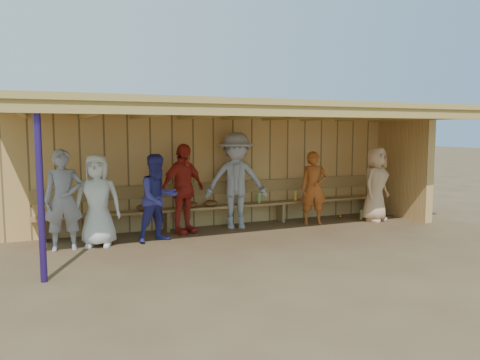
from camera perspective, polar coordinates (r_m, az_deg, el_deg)
name	(u,v)px	position (r m, az deg, el deg)	size (l,w,h in m)	color
ground	(247,236)	(9.00, 0.89, -6.88)	(90.00, 90.00, 0.00)	brown
player_a	(64,200)	(8.37, -20.70, -2.30)	(0.62, 0.41, 1.71)	gray
player_b	(97,200)	(8.46, -16.98, -2.40)	(0.79, 0.51, 1.62)	silver
player_c	(158,198)	(8.59, -9.95, -2.17)	(0.78, 0.60, 1.60)	#35348F
player_d	(183,189)	(9.18, -6.98, -1.08)	(1.03, 0.43, 1.76)	red
player_e	(236,181)	(9.61, -0.48, -0.08)	(1.28, 0.73, 1.98)	gray
player_g	(314,188)	(10.20, 8.99, -0.95)	(0.57, 0.38, 1.57)	#AB4E1B
player_h	(376,184)	(10.80, 16.21, -0.50)	(0.81, 0.53, 1.66)	tan
dugout_structure	(251,146)	(9.56, 1.35, 4.13)	(8.80, 3.20, 2.50)	tan
bench	(226,201)	(9.91, -1.75, -2.58)	(7.60, 0.34, 0.93)	#9E7A43
dugout_equipment	(217,204)	(9.71, -2.77, -2.98)	(5.62, 0.62, 0.80)	orange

